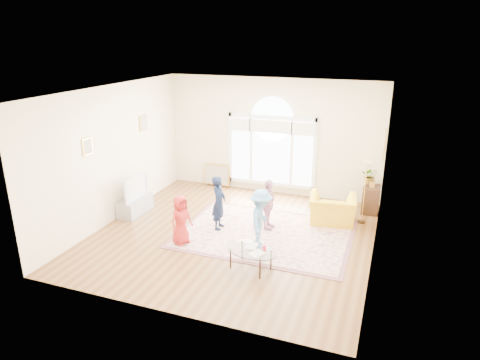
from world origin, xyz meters
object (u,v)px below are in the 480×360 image
(area_rug, at_px, (265,234))
(television, at_px, (134,187))
(coffee_table, at_px, (251,250))
(tv_console, at_px, (135,205))
(armchair, at_px, (332,210))

(area_rug, height_order, television, television)
(coffee_table, bearing_deg, tv_console, 172.18)
(area_rug, bearing_deg, television, 179.71)
(television, xyz_separation_m, armchair, (4.72, 1.12, -0.37))
(television, bearing_deg, area_rug, -0.29)
(area_rug, relative_size, television, 3.53)
(television, height_order, armchair, television)
(area_rug, bearing_deg, coffee_table, -83.29)
(area_rug, distance_m, coffee_table, 1.59)
(area_rug, relative_size, tv_console, 3.60)
(coffee_table, xyz_separation_m, armchair, (1.13, 2.67, -0.06))
(area_rug, distance_m, armchair, 1.77)
(tv_console, xyz_separation_m, armchair, (4.73, 1.12, 0.13))
(area_rug, xyz_separation_m, tv_console, (-3.42, 0.02, 0.20))
(tv_console, bearing_deg, armchair, 13.36)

